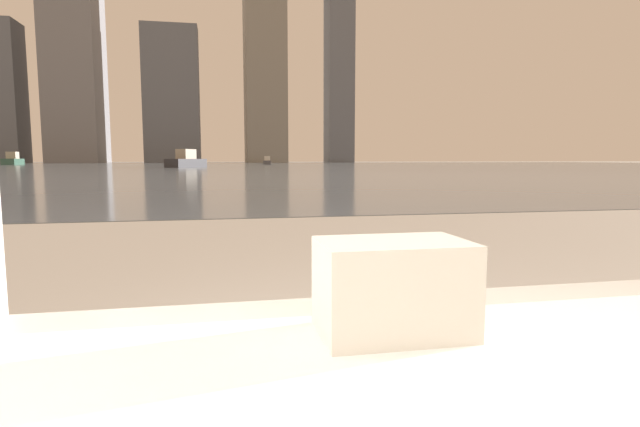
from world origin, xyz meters
TOP-DOWN VIEW (x-y plane):
  - towel_stack at (-0.10, 0.83)m, footprint 0.25×0.17m
  - harbor_water at (0.00, 62.00)m, footprint 180.00×110.00m
  - harbor_boat_0 at (-3.58, 50.94)m, footprint 3.90×4.89m
  - harbor_boat_1 at (6.72, 75.96)m, footprint 1.49×3.45m
  - harbor_boat_2 at (-29.54, 79.44)m, footprint 2.08×5.06m
  - skyline_tower_2 at (-10.54, 118.00)m, footprint 12.00×6.52m
  - skyline_tower_3 at (10.26, 118.00)m, footprint 8.98×13.90m
  - skyline_tower_4 at (27.94, 118.00)m, footprint 6.07×6.96m

SIDE VIEW (x-z plane):
  - harbor_water at x=0.00m, z-range 0.00..0.01m
  - harbor_boat_1 at x=6.72m, z-range -0.18..1.08m
  - towel_stack at x=-0.10m, z-range 0.53..0.69m
  - harbor_boat_0 at x=-3.58m, z-range -0.25..1.53m
  - harbor_boat_2 at x=-29.54m, z-range -0.26..1.59m
  - skyline_tower_2 at x=-10.54m, z-range 0.00..30.04m
  - skyline_tower_4 at x=27.94m, z-range 0.00..54.52m
  - skyline_tower_3 at x=10.26m, z-range 0.00..56.12m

